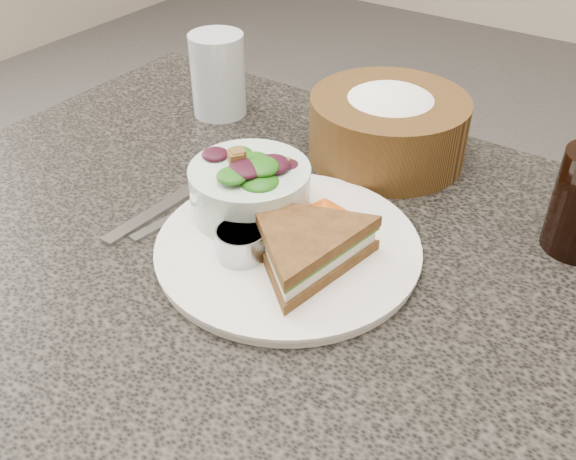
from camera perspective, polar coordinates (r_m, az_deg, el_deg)
The scene contains 10 objects.
dining_table at distance 0.98m, azimuth 0.30°, elevation -19.05°, with size 1.00×0.70×0.75m, color black.
dinner_plate at distance 0.69m, azimuth 0.00°, elevation -1.60°, with size 0.28×0.28×0.01m, color silver.
sandwich at distance 0.65m, azimuth 1.49°, elevation -1.45°, with size 0.16×0.16×0.04m, color brown, non-canonical shape.
salad_bowl at distance 0.71m, azimuth -3.41°, elevation 4.30°, with size 0.14×0.14×0.08m, color silver, non-canonical shape.
dressing_ramekin at distance 0.66m, azimuth -4.16°, elevation -1.14°, with size 0.05×0.05×0.03m, color #A0A4AC.
orange_wedge at distance 0.71m, azimuth 3.27°, elevation 1.90°, with size 0.07×0.07×0.03m, color #FF6210.
fork at distance 0.77m, azimuth -10.90°, elevation 2.11°, with size 0.02×0.18×0.00m, color #A4A4A4.
knife at distance 0.77m, azimuth -7.71°, elevation 2.36°, with size 0.01×0.20×0.00m, color #A4A5A8.
bread_basket at distance 0.85m, azimuth 8.94°, elevation 9.83°, with size 0.20×0.20×0.12m, color brown, non-canonical shape.
water_glass at distance 0.96m, azimuth -6.24°, elevation 13.54°, with size 0.08×0.08×0.12m, color silver.
Camera 1 is at (0.31, -0.46, 1.18)m, focal length 40.00 mm.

